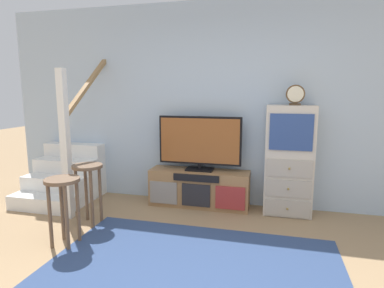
# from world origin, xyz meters

# --- Properties ---
(back_wall) EXTENTS (6.40, 0.12, 2.70)m
(back_wall) POSITION_xyz_m (0.00, 2.46, 1.35)
(back_wall) COLOR #A8BCD1
(back_wall) RESTS_ON ground_plane
(area_rug) EXTENTS (2.60, 1.80, 0.01)m
(area_rug) POSITION_xyz_m (0.00, 0.60, 0.01)
(area_rug) COLOR navy
(area_rug) RESTS_ON ground_plane
(media_console) EXTENTS (1.33, 0.38, 0.49)m
(media_console) POSITION_xyz_m (-0.30, 2.19, 0.24)
(media_console) COLOR #997047
(media_console) RESTS_ON ground_plane
(television) EXTENTS (1.11, 0.22, 0.72)m
(television) POSITION_xyz_m (-0.30, 2.22, 0.87)
(television) COLOR black
(television) RESTS_ON media_console
(side_cabinet) EXTENTS (0.58, 0.38, 1.37)m
(side_cabinet) POSITION_xyz_m (0.84, 2.20, 0.68)
(side_cabinet) COLOR beige
(side_cabinet) RESTS_ON ground_plane
(desk_clock) EXTENTS (0.22, 0.08, 0.24)m
(desk_clock) POSITION_xyz_m (0.88, 2.19, 1.49)
(desk_clock) COLOR #4C3823
(desk_clock) RESTS_ON side_cabinet
(staircase) EXTENTS (1.00, 1.36, 2.20)m
(staircase) POSITION_xyz_m (-2.24, 2.20, 0.37)
(staircase) COLOR white
(staircase) RESTS_ON ground_plane
(bar_stool_near) EXTENTS (0.34, 0.34, 0.69)m
(bar_stool_near) POSITION_xyz_m (-1.36, 0.77, 0.52)
(bar_stool_near) COLOR brown
(bar_stool_near) RESTS_ON ground_plane
(bar_stool_far) EXTENTS (0.34, 0.34, 0.71)m
(bar_stool_far) POSITION_xyz_m (-1.40, 1.29, 0.53)
(bar_stool_far) COLOR brown
(bar_stool_far) RESTS_ON ground_plane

